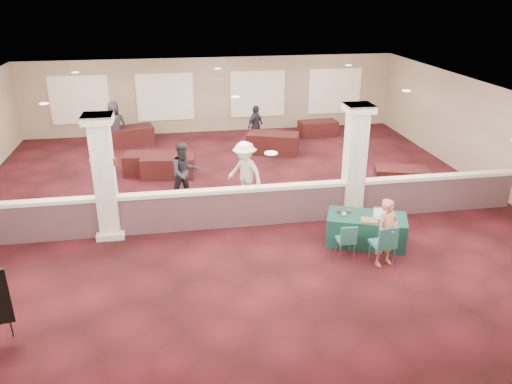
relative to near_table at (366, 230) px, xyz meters
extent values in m
plane|color=#431018|center=(-2.85, 3.00, -0.37)|extent=(16.00, 16.00, 0.00)
cube|color=#836E5A|center=(-2.85, 11.00, 1.23)|extent=(16.00, 0.04, 3.20)
cube|color=#836E5A|center=(-2.85, -5.00, 1.23)|extent=(16.00, 0.04, 3.20)
cube|color=#836E5A|center=(5.15, 3.00, 1.23)|extent=(0.04, 16.00, 3.20)
cube|color=silver|center=(-2.85, 3.00, 2.83)|extent=(16.00, 16.00, 0.02)
cube|color=brown|center=(-2.85, 1.50, 0.13)|extent=(15.60, 0.20, 1.00)
cube|color=white|center=(-2.85, 1.50, 0.68)|extent=(15.60, 0.28, 0.10)
cube|color=beige|center=(-6.35, 1.50, 1.23)|extent=(0.50, 0.50, 3.20)
cube|color=beige|center=(-6.35, 1.50, -0.29)|extent=(0.70, 0.70, 0.16)
cube|color=beige|center=(-6.35, 1.50, 2.73)|extent=(0.72, 0.72, 0.20)
cube|color=beige|center=(0.15, 1.50, 1.23)|extent=(0.50, 0.50, 3.20)
cube|color=beige|center=(0.15, 1.50, -0.29)|extent=(0.70, 0.70, 0.16)
cube|color=beige|center=(0.15, 1.50, 2.73)|extent=(0.72, 0.72, 0.20)
cylinder|color=brown|center=(-6.63, 1.50, 1.63)|extent=(0.12, 0.12, 0.18)
cylinder|color=#F3E3CF|center=(-6.63, 1.50, 1.63)|extent=(0.09, 0.09, 0.10)
cylinder|color=brown|center=(-6.07, 1.50, 1.63)|extent=(0.12, 0.12, 0.18)
cylinder|color=#F3E3CF|center=(-6.07, 1.50, 1.63)|extent=(0.09, 0.09, 0.10)
cube|color=#0D332D|center=(0.00, 0.00, 0.00)|extent=(2.14, 1.60, 0.74)
cube|color=#226360|center=(0.01, -0.97, 0.12)|extent=(0.53, 0.53, 0.06)
cube|color=#226360|center=(0.03, -1.20, 0.39)|extent=(0.48, 0.09, 0.48)
cylinder|color=gray|center=(-0.18, -1.19, -0.14)|extent=(0.03, 0.03, 0.45)
cylinder|color=gray|center=(0.23, -1.16, -0.14)|extent=(0.03, 0.03, 0.45)
cylinder|color=gray|center=(-0.20, -0.78, -0.14)|extent=(0.03, 0.03, 0.45)
cylinder|color=gray|center=(0.21, -0.75, -0.14)|extent=(0.03, 0.03, 0.45)
cube|color=#226360|center=(-0.70, -0.50, 0.04)|extent=(0.43, 0.43, 0.05)
cube|color=#226360|center=(-0.71, -0.69, 0.26)|extent=(0.40, 0.06, 0.40)
cylinder|color=gray|center=(-0.88, -0.67, -0.18)|extent=(0.02, 0.02, 0.38)
cylinder|color=gray|center=(-0.54, -0.68, -0.18)|extent=(0.02, 0.02, 0.38)
cylinder|color=gray|center=(-0.87, -0.32, -0.18)|extent=(0.02, 0.02, 0.38)
cylinder|color=gray|center=(-0.53, -0.33, -0.18)|extent=(0.02, 0.02, 0.38)
cylinder|color=black|center=(-7.77, -2.36, 0.35)|extent=(0.03, 0.03, 1.45)
imported|color=#E38E62|center=(0.05, -1.06, 0.44)|extent=(0.68, 0.56, 1.63)
cube|color=black|center=(-5.45, 6.00, -0.02)|extent=(1.85, 1.11, 0.71)
cube|color=black|center=(-4.85, 5.58, -0.01)|extent=(1.84, 1.06, 0.71)
cube|color=black|center=(2.46, 3.30, -0.03)|extent=(1.83, 1.28, 0.67)
cube|color=black|center=(-6.33, 9.50, 0.00)|extent=(1.98, 1.25, 0.74)
cube|color=black|center=(-0.85, 7.53, 0.02)|extent=(2.12, 1.56, 0.78)
cube|color=black|center=(1.51, 9.50, -0.04)|extent=(1.67, 0.94, 0.65)
imported|color=black|center=(-4.35, 3.46, 0.54)|extent=(0.98, 0.73, 1.81)
imported|color=silver|center=(-2.61, 3.00, 0.58)|extent=(1.22, 1.27, 1.89)
imported|color=black|center=(-1.35, 8.60, 0.45)|extent=(0.99, 1.00, 1.63)
imported|color=black|center=(-6.85, 9.21, 0.56)|extent=(0.96, 0.58, 1.85)
cube|color=#BBBBBF|center=(0.26, -0.16, 0.38)|extent=(0.40, 0.34, 0.02)
cube|color=#BBBBBF|center=(0.31, -0.05, 0.50)|extent=(0.32, 0.13, 0.22)
cube|color=silver|center=(0.30, -0.06, 0.48)|extent=(0.28, 0.11, 0.19)
cube|color=orange|center=(-0.05, -0.25, 0.38)|extent=(0.49, 0.43, 0.03)
sphere|color=beige|center=(-0.55, 0.11, 0.42)|extent=(0.11, 0.11, 0.11)
sphere|color=maroon|center=(-0.64, 0.31, 0.42)|extent=(0.10, 0.10, 0.10)
sphere|color=#4A4B4F|center=(-0.38, 0.28, 0.42)|extent=(0.11, 0.11, 0.11)
cube|color=red|center=(0.51, -0.50, 0.38)|extent=(0.12, 0.07, 0.01)
camera|label=1|loc=(-4.58, -10.52, 5.68)|focal=35.00mm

